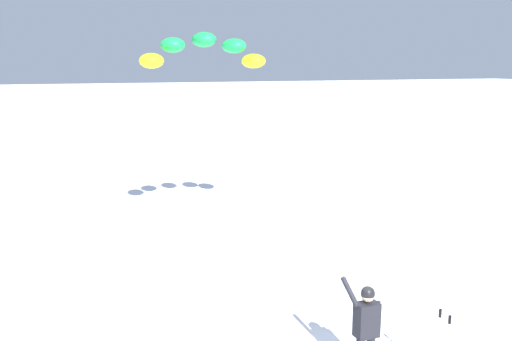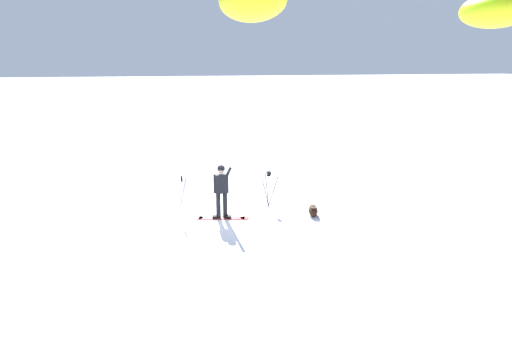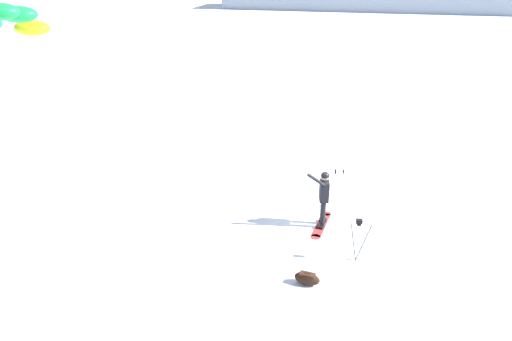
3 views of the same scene
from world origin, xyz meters
The scene contains 6 objects.
ground_plane centered at (0.00, 0.00, 0.00)m, with size 300.00×300.00×0.00m, color white.
snowboarder centered at (-0.07, -0.07, 1.08)m, with size 0.49×0.66×1.78m.
snowboard centered at (-0.08, -0.09, 0.02)m, with size 1.69×0.66×0.10m.
gear_bag_large centered at (2.84, -0.57, 0.17)m, with size 0.46×0.69×0.33m.
camera_tripod centered at (1.71, 0.73, 0.89)m, with size 0.58×0.56×1.24m.
ski_poles centered at (-1.26, 0.46, 0.86)m, with size 0.33×0.34×1.30m.
Camera 2 is at (-2.44, -13.43, 4.86)m, focal length 31.33 mm.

